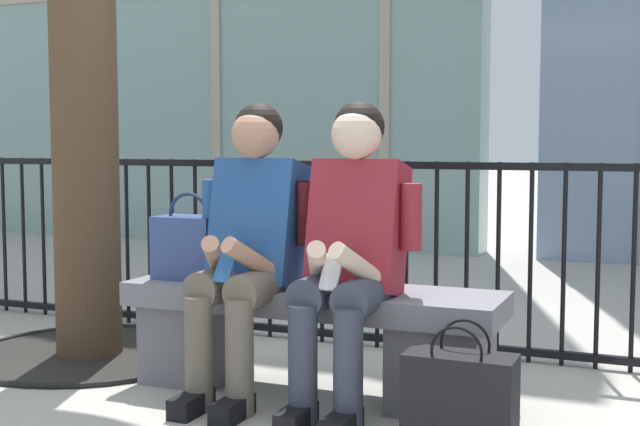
# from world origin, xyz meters

# --- Properties ---
(ground_plane) EXTENTS (60.00, 60.00, 0.00)m
(ground_plane) POSITION_xyz_m (0.00, 0.00, 0.00)
(ground_plane) COLOR #B2ADA3
(stone_bench) EXTENTS (1.60, 0.44, 0.45)m
(stone_bench) POSITION_xyz_m (0.00, 0.00, 0.27)
(stone_bench) COLOR slate
(stone_bench) RESTS_ON ground
(seated_person_with_phone) EXTENTS (0.52, 0.66, 1.21)m
(seated_person_with_phone) POSITION_xyz_m (-0.22, -0.13, 0.65)
(seated_person_with_phone) COLOR #6B6051
(seated_person_with_phone) RESTS_ON ground
(seated_person_companion) EXTENTS (0.52, 0.66, 1.21)m
(seated_person_companion) POSITION_xyz_m (0.22, -0.13, 0.65)
(seated_person_companion) COLOR #383D4C
(seated_person_companion) RESTS_ON ground
(handbag_on_bench) EXTENTS (0.29, 0.19, 0.38)m
(handbag_on_bench) POSITION_xyz_m (-0.58, -0.01, 0.59)
(handbag_on_bench) COLOR #33477F
(handbag_on_bench) RESTS_ON stone_bench
(shopping_bag) EXTENTS (0.38, 0.18, 0.44)m
(shopping_bag) POSITION_xyz_m (0.73, -0.40, 0.17)
(shopping_bag) COLOR black
(shopping_bag) RESTS_ON ground
(plaza_railing) EXTENTS (7.67, 0.04, 0.96)m
(plaza_railing) POSITION_xyz_m (0.00, 0.86, 0.48)
(plaza_railing) COLOR black
(plaza_railing) RESTS_ON ground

